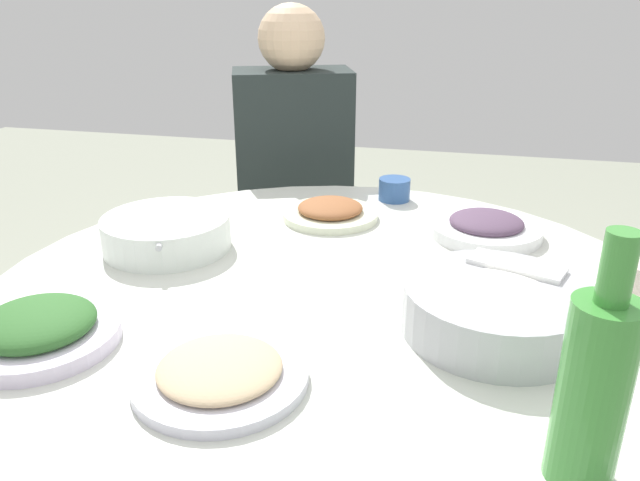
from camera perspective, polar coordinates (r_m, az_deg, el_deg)
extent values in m
cylinder|color=#99999E|center=(1.32, 0.94, -19.21)|extent=(0.13, 0.13, 0.68)
cylinder|color=silver|center=(1.11, 1.06, -5.39)|extent=(1.24, 1.24, 0.03)
cylinder|color=#B2B5BA|center=(1.00, 15.83, -6.12)|extent=(0.29, 0.29, 0.08)
ellipsoid|color=white|center=(1.00, 15.85, -5.92)|extent=(0.24, 0.24, 0.09)
cube|color=white|center=(1.05, 17.50, -2.28)|extent=(0.16, 0.11, 0.01)
cylinder|color=white|center=(1.30, -13.83, 0.73)|extent=(0.26, 0.26, 0.07)
cylinder|color=black|center=(1.31, -13.81, 0.48)|extent=(0.23, 0.23, 0.05)
cylinder|color=silver|center=(1.30, -13.93, 1.71)|extent=(0.11, 0.27, 0.01)
cylinder|color=silver|center=(1.44, 0.94, 2.36)|extent=(0.22, 0.22, 0.02)
ellipsoid|color=#935832|center=(1.43, 0.94, 3.01)|extent=(0.15, 0.15, 0.03)
cylinder|color=white|center=(1.38, 14.90, 0.92)|extent=(0.24, 0.24, 0.03)
ellipsoid|color=#543F56|center=(1.38, 14.97, 1.64)|extent=(0.16, 0.16, 0.04)
cylinder|color=silver|center=(0.88, -9.10, -12.20)|extent=(0.24, 0.24, 0.02)
ellipsoid|color=tan|center=(0.87, -9.16, -11.40)|extent=(0.17, 0.17, 0.03)
cylinder|color=silver|center=(1.04, -24.27, -7.95)|extent=(0.24, 0.24, 0.02)
ellipsoid|color=#2E6229|center=(1.03, -24.48, -6.84)|extent=(0.17, 0.17, 0.05)
cylinder|color=#3F8E39|center=(0.72, 23.62, -12.78)|extent=(0.07, 0.07, 0.21)
cylinder|color=#3F8E39|center=(0.66, 25.56, -2.29)|extent=(0.03, 0.03, 0.08)
cylinder|color=#2E5592|center=(1.57, 6.81, 4.67)|extent=(0.08, 0.08, 0.05)
cylinder|color=brown|center=(2.10, -2.20, -6.78)|extent=(0.30, 0.30, 0.44)
cube|color=#2D333D|center=(1.98, -2.32, 0.25)|extent=(0.42, 0.43, 0.12)
cube|color=#232C2B|center=(1.89, -2.46, 8.41)|extent=(0.39, 0.30, 0.46)
sphere|color=beige|center=(1.84, -2.63, 17.98)|extent=(0.19, 0.19, 0.19)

